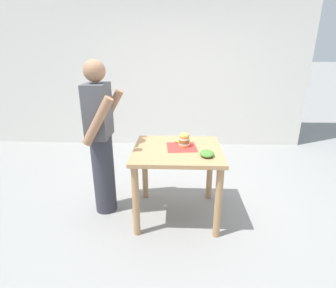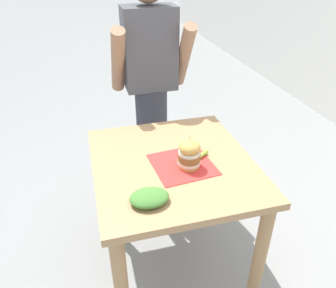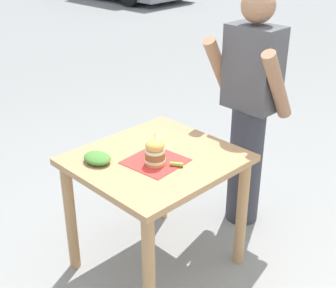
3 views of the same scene
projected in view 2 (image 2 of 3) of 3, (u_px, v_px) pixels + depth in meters
ground_plane at (172, 261)px, 2.17m from camera, size 80.00×80.00×0.00m
patio_table at (173, 183)px, 1.83m from camera, size 0.85×0.92×0.80m
serving_paper at (183, 164)px, 1.72m from camera, size 0.33×0.33×0.00m
sandwich at (189, 154)px, 1.67m from camera, size 0.12×0.12×0.19m
pickle_spear at (203, 154)px, 1.79m from camera, size 0.08×0.06×0.02m
side_salad at (149, 198)px, 1.46m from camera, size 0.18×0.14×0.05m
diner_across_table at (151, 90)px, 2.40m from camera, size 0.55×0.35×1.69m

